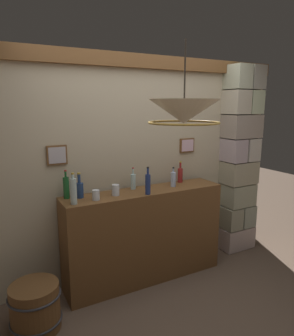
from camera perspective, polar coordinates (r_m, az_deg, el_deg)
name	(u,v)px	position (r m, az deg, el deg)	size (l,w,h in m)	color
ground_plane	(189,322)	(3.08, 7.72, -26.21)	(12.00, 12.00, 0.00)	brown
panelled_rear_partition	(133,161)	(3.43, -2.52, 1.37)	(3.80, 0.15, 2.40)	#BCAD8E
stone_pillar	(238,161)	(4.15, 16.31, 1.25)	(0.46, 0.35, 2.34)	beige
bar_shelf_unit	(145,235)	(3.43, -0.41, -12.20)	(1.74, 0.38, 1.00)	brown
liquor_bottle_whiskey	(79,189)	(3.07, -12.27, -3.81)	(0.08, 0.08, 0.25)	navy
liquor_bottle_vodka	(66,187)	(3.07, -14.58, -3.42)	(0.06, 0.06, 0.28)	#185725
liquor_bottle_rum	(133,181)	(3.30, -2.56, -2.44)	(0.05, 0.05, 0.24)	#ADCFCF
liquor_bottle_amaro	(148,184)	(3.10, 0.16, -2.88)	(0.05, 0.05, 0.28)	navy
liquor_bottle_mezcal	(180,175)	(3.61, 6.10, -1.21)	(0.06, 0.06, 0.25)	maroon
liquor_bottle_scotch	(73,191)	(2.87, -13.33, -4.10)	(0.06, 0.06, 0.29)	#B1C9C4
liquor_bottle_tequila	(173,179)	(3.42, 4.83, -2.04)	(0.06, 0.06, 0.22)	#ADC0E1
glass_tumbler_rocks	(96,195)	(2.97, -9.35, -4.91)	(0.07, 0.07, 0.10)	silver
glass_tumbler_highball	(116,190)	(3.10, -5.78, -4.03)	(0.08, 0.08, 0.11)	silver
pendant_lamp	(184,112)	(2.29, 6.79, 10.10)	(0.52, 0.52, 0.58)	#EFE5C6
wooden_barrel	(35,307)	(3.03, -19.79, -22.88)	(0.43, 0.43, 0.41)	brown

